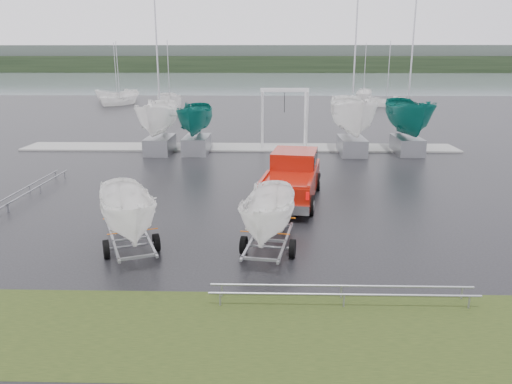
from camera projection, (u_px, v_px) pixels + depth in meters
name	position (u px, v px, depth m)	size (l,w,h in m)	color
ground_plane	(223.00, 200.00, 22.39)	(120.00, 120.00, 0.00)	black
lake	(260.00, 82.00, 118.78)	(300.00, 300.00, 0.00)	gray
grass_verge	(182.00, 330.00, 11.79)	(40.00, 40.00, 0.00)	black
dock	(240.00, 147.00, 34.91)	(30.00, 3.00, 0.12)	gray
treeline	(264.00, 64.00, 185.46)	(300.00, 8.00, 6.00)	black
far_hill	(264.00, 59.00, 192.64)	(300.00, 6.00, 10.00)	#4C5651
pickup_truck	(292.00, 175.00, 22.39)	(3.07, 6.48, 2.07)	maroon
trailer_hitched	(269.00, 176.00, 15.70)	(1.89, 3.74, 4.79)	gray
trailer_parked	(126.00, 172.00, 15.75)	(2.47, 3.78, 5.00)	gray
boat_hoist	(284.00, 110.00, 34.14)	(3.30, 2.18, 4.12)	silver
keelboat_0	(158.00, 96.00, 32.13)	(2.36, 3.20, 10.53)	gray
keelboat_1	(195.00, 102.00, 32.36)	(2.15, 3.20, 6.81)	gray
keelboat_2	(355.00, 88.00, 31.68)	(2.69, 3.20, 10.86)	gray
keelboat_3	(411.00, 92.00, 31.95)	(2.51, 3.20, 10.68)	gray
mast_rack_0	(34.00, 186.00, 23.48)	(0.56, 6.50, 0.06)	gray
mast_rack_2	(343.00, 290.00, 13.04)	(7.00, 0.56, 0.06)	gray
moored_boat_0	(120.00, 105.00, 65.37)	(3.45, 3.47, 11.32)	white
moored_boat_1	(170.00, 109.00, 60.27)	(3.68, 3.74, 12.05)	white
moored_boat_2	(386.00, 106.00, 63.30)	(2.55, 2.51, 10.69)	white
moored_boat_3	(363.00, 100.00, 72.98)	(2.80, 2.84, 11.03)	white
moored_boat_4	(118.00, 100.00, 71.81)	(3.60, 3.60, 11.34)	white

